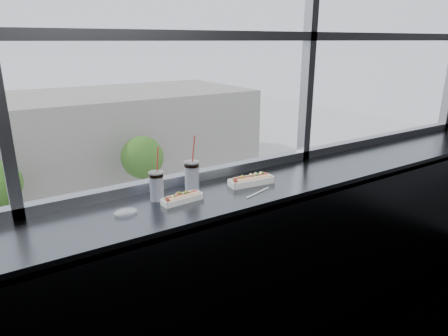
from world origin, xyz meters
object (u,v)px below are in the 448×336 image
pedestrian_b (12,212)px  loose_straw (258,193)px  car_near_e (278,229)px  pedestrian_c (76,203)px  hotdog_tray_left (182,198)px  pedestrian_d (109,195)px  soda_cup_right (192,175)px  hotdog_tray_right (251,180)px  car_far_c (195,196)px  tree_right (142,157)px  wrapper (126,212)px  soda_cup_left (157,184)px

pedestrian_b → loose_straw: bearing=179.7°
car_near_e → pedestrian_c: bearing=46.6°
hotdog_tray_left → pedestrian_d: size_ratio=0.11×
car_near_e → pedestrian_c: 15.56m
soda_cup_right → pedestrian_b: bearing=89.1°
loose_straw → pedestrian_b: (0.16, 28.93, -11.02)m
hotdog_tray_right → car_far_c: 29.56m
pedestrian_d → tree_right: tree_right is taller
hotdog_tray_right → pedestrian_c: (4.47, 28.05, -11.06)m
tree_right → wrapper: bearing=-111.2°
hotdog_tray_right → car_near_e: hotdog_tray_right is taller
car_near_e → pedestrian_c: pedestrian_c is taller
pedestrian_d → pedestrian_c: (-2.57, -0.09, -0.07)m
car_near_e → pedestrian_c: (-10.15, 11.79, 0.03)m
wrapper → pedestrian_d: size_ratio=0.05×
car_near_e → pedestrian_b: 19.18m
soda_cup_left → pedestrian_d: 31.10m
soda_cup_right → pedestrian_c: size_ratio=0.17×
wrapper → soda_cup_right: bearing=14.3°
pedestrian_b → tree_right: bearing=-93.0°
hotdog_tray_left → car_near_e: size_ratio=0.04×
car_far_c → pedestrian_c: 9.15m
car_far_c → tree_right: tree_right is taller
soda_cup_left → soda_cup_right: soda_cup_right is taller
car_far_c → pedestrian_b: (-12.71, 4.52, -0.03)m
loose_straw → car_far_c: 29.70m
hotdog_tray_left → pedestrian_b: size_ratio=0.12×
hotdog_tray_right → loose_straw: bearing=-105.3°
hotdog_tray_right → soda_cup_left: 0.62m
soda_cup_left → car_far_c: soda_cup_left is taller
car_far_c → pedestrian_d: 6.95m
loose_straw → car_far_c: bearing=45.2°
pedestrian_d → soda_cup_left: bearing=-15.3°
soda_cup_right → hotdog_tray_right: bearing=-16.9°
hotdog_tray_left → soda_cup_right: size_ratio=0.71×
soda_cup_left → car_far_c: size_ratio=0.05×
hotdog_tray_right → soda_cup_right: bearing=170.0°
car_near_e → car_far_c: bearing=18.7°
soda_cup_right → car_near_e: size_ratio=0.06×
pedestrian_d → pedestrian_c: size_ratio=1.06×
hotdog_tray_right → tree_right: bearing=77.2°
tree_right → pedestrian_d: bearing=-177.7°
pedestrian_d → soda_cup_right: bearing=-14.8°
soda_cup_left → car_near_e: 24.86m
wrapper → tree_right: 31.45m
soda_cup_right → car_far_c: (13.17, 24.15, -11.09)m
hotdog_tray_left → car_far_c: size_ratio=0.04×
soda_cup_right → pedestrian_b: 30.76m
hotdog_tray_left → soda_cup_right: 0.20m
hotdog_tray_right → wrapper: 0.83m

